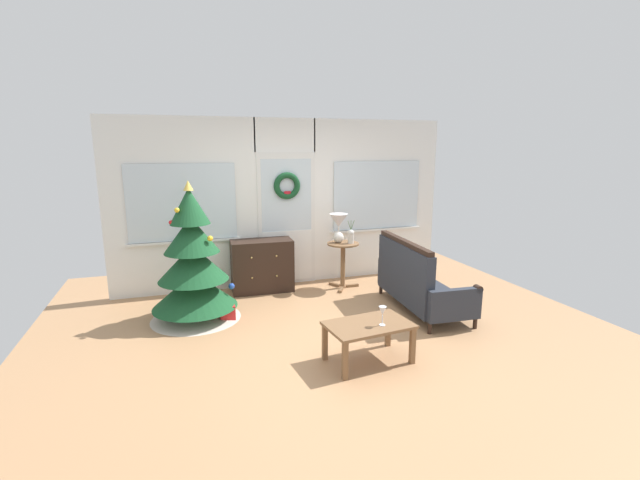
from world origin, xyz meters
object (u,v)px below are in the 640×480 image
at_px(wine_glass, 383,312).
at_px(coffee_table, 369,329).
at_px(settee_sofa, 417,283).
at_px(table_lamp, 339,224).
at_px(christmas_tree, 193,270).
at_px(gift_box, 227,312).
at_px(side_table, 343,256).
at_px(flower_vase, 351,236).
at_px(dresser_cabinet, 262,266).

bearing_deg(wine_glass, coffee_table, 143.41).
height_order(coffee_table, wine_glass, wine_glass).
bearing_deg(settee_sofa, table_lamp, 118.13).
relative_size(christmas_tree, gift_box, 9.35).
xyz_separation_m(settee_sofa, side_table, (-0.59, 1.17, 0.13)).
relative_size(side_table, table_lamp, 1.61).
height_order(christmas_tree, flower_vase, christmas_tree).
distance_m(settee_sofa, coffee_table, 1.63).
height_order(coffee_table, gift_box, coffee_table).
bearing_deg(gift_box, flower_vase, 18.86).
bearing_deg(dresser_cabinet, flower_vase, -13.62).
bearing_deg(wine_glass, table_lamp, 79.62).
bearing_deg(christmas_tree, table_lamp, 15.72).
bearing_deg(coffee_table, dresser_cabinet, 103.01).
bearing_deg(gift_box, christmas_tree, 157.37).
relative_size(dresser_cabinet, table_lamp, 2.08).
xyz_separation_m(side_table, flower_vase, (0.10, -0.06, 0.32)).
distance_m(table_lamp, coffee_table, 2.47).
relative_size(settee_sofa, table_lamp, 3.72).
bearing_deg(christmas_tree, side_table, 14.34).
xyz_separation_m(wine_glass, gift_box, (-1.33, 1.64, -0.45)).
xyz_separation_m(settee_sofa, wine_glass, (-1.09, -1.19, 0.17)).
relative_size(dresser_cabinet, side_table, 1.29).
bearing_deg(christmas_tree, dresser_cabinet, 38.95).
relative_size(flower_vase, gift_box, 1.88).
height_order(christmas_tree, gift_box, christmas_tree).
bearing_deg(settee_sofa, gift_box, 169.46).
height_order(dresser_cabinet, wine_glass, dresser_cabinet).
height_order(flower_vase, wine_glass, flower_vase).
bearing_deg(flower_vase, side_table, 149.04).
relative_size(wine_glass, gift_box, 1.05).
relative_size(dresser_cabinet, coffee_table, 1.03).
bearing_deg(side_table, table_lamp, 146.31).
bearing_deg(gift_box, table_lamp, 23.22).
bearing_deg(flower_vase, wine_glass, -104.61).
xyz_separation_m(table_lamp, wine_glass, (-0.44, -2.40, -0.45)).
bearing_deg(side_table, christmas_tree, -165.66).
height_order(side_table, coffee_table, side_table).
bearing_deg(wine_glass, settee_sofa, 47.65).
distance_m(settee_sofa, table_lamp, 1.50).
distance_m(christmas_tree, side_table, 2.28).
bearing_deg(wine_glass, side_table, 78.04).
height_order(dresser_cabinet, flower_vase, flower_vase).
xyz_separation_m(flower_vase, gift_box, (-1.93, -0.66, -0.73)).
height_order(side_table, wine_glass, side_table).
distance_m(table_lamp, flower_vase, 0.25).
bearing_deg(gift_box, coffee_table, -51.94).
bearing_deg(coffee_table, flower_vase, 72.32).
height_order(side_table, table_lamp, table_lamp).
bearing_deg(flower_vase, gift_box, -161.14).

